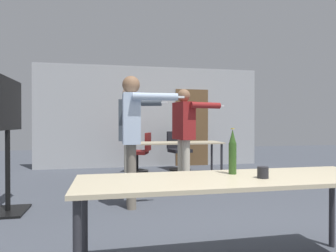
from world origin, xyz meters
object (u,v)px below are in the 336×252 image
Objects in this scene: office_chair_far_right at (178,152)px; drink_cup at (263,172)px; tv_screen at (7,127)px; person_far_watching at (132,127)px; person_center_tall at (131,128)px; beer_bottle at (233,152)px; office_chair_mid_tucked at (140,154)px; person_near_casual at (184,128)px.

office_chair_far_right is 10.99× the size of drink_cup.
tv_screen is 1.58m from person_far_watching.
person_center_tall is 2.82m from beer_bottle.
beer_bottle is at bearing -157.46° from office_chair_mid_tucked.
person_near_casual is at bearing 138.86° from person_far_watching.
tv_screen is 0.98× the size of person_center_tall.
drink_cup is (-0.23, -3.18, -0.28)m from person_near_casual.
person_far_watching is at bearing 109.68° from beer_bottle.
person_near_casual is 3.20m from drink_cup.
person_near_casual is at bearing 82.70° from beer_bottle.
person_far_watching is (1.57, -0.07, 0.00)m from tv_screen.
drink_cup is (0.36, -4.97, 0.35)m from office_chair_mid_tucked.
person_far_watching is 4.85× the size of beer_bottle.
beer_bottle is 0.29m from drink_cup.
person_near_casual is 4.77× the size of beer_bottle.
person_near_casual is 0.98× the size of person_far_watching.
tv_screen is 3.56m from office_chair_mid_tucked.
office_chair_far_right is 2.55× the size of beer_bottle.
beer_bottle reaches higher than drink_cup.
office_chair_far_right is (0.94, 0.11, 0.01)m from office_chair_mid_tucked.
person_near_casual is 1.00× the size of person_center_tall.
office_chair_mid_tucked is 0.98× the size of office_chair_far_right.
person_near_casual reaches higher than drink_cup.
person_near_casual reaches higher than office_chair_mid_tucked.
office_chair_mid_tucked is 4.78m from beer_bottle.
tv_screen is at bearing -91.71° from person_far_watching.
person_far_watching is (-1.03, -1.15, 0.03)m from person_near_casual.
office_chair_far_right is (0.35, 1.89, -0.62)m from person_near_casual.
person_center_tall reaches higher than tv_screen.
office_chair_mid_tucked is at bearing -174.15° from person_near_casual.
person_far_watching reaches higher than office_chair_far_right.
drink_cup is at bearing -16.88° from person_near_casual.
person_near_casual is 1.00m from person_center_tall.
office_chair_mid_tucked is at bearing -6.83° from office_chair_far_right.
person_center_tall is (1.62, 0.87, -0.03)m from tv_screen.
office_chair_mid_tucked is (0.38, 2.00, -0.64)m from person_center_tall.
person_near_casual is 2.02m from office_chair_far_right.
person_near_casual is at bearing 66.40° from office_chair_far_right.
person_center_tall is 1.88× the size of office_chair_far_right.
office_chair_far_right is (1.33, 2.11, -0.62)m from person_center_tall.
tv_screen is at bearing 164.95° from office_chair_mid_tucked.
person_center_tall is at bearing -170.91° from office_chair_mid_tucked.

